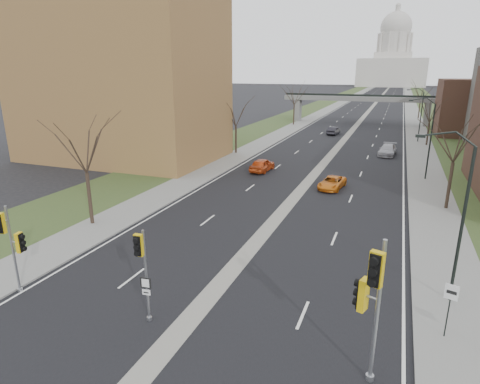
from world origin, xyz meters
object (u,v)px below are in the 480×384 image
Objects in this scene: signal_pole_left at (11,238)px; car_left_near at (262,165)px; car_right_near at (332,183)px; speed_limit_sign at (450,301)px; signal_pole_median at (142,261)px; signal_pole_right at (371,292)px; car_right_mid at (388,150)px; car_left_far at (334,131)px.

car_left_near is at bearing 72.18° from signal_pole_left.
speed_limit_sign is at bearing -61.43° from car_right_near.
signal_pole_right is (9.83, -0.08, 0.62)m from signal_pole_median.
car_right_mid is (9.18, 45.88, -2.47)m from signal_pole_median.
signal_pole_right is 1.33× the size of car_left_far.
signal_pole_median is (7.83, 0.21, 0.04)m from signal_pole_left.
car_left_near is (-4.36, 30.53, -2.46)m from signal_pole_median.
car_right_near is 0.83× the size of car_right_mid.
signal_pole_right reaches higher than car_right_near.
car_left_far is (-13.90, 58.62, -1.16)m from speed_limit_sign.
speed_limit_sign is (13.01, 3.88, -1.35)m from signal_pole_median.
signal_pole_median reaches higher than car_left_far.
speed_limit_sign is (20.85, 4.09, -1.31)m from signal_pole_left.
signal_pole_left is 1.05× the size of signal_pole_median.
car_right_near is (5.43, -36.37, -0.12)m from car_left_far.
signal_pole_median is 46.85m from car_right_mid.
signal_pole_left is 17.68m from signal_pole_right.
signal_pole_right is at bearing -6.95° from signal_pole_median.
car_right_mid is at bearing 58.36° from signal_pole_left.
car_right_near is at bearing 73.66° from signal_pole_median.
car_left_near is 0.86× the size of car_right_mid.
speed_limit_sign reaches higher than car_right_mid.
signal_pole_median is 1.02× the size of car_left_near.
signal_pole_left is 7.84m from signal_pole_median.
signal_pole_left reaches higher than signal_pole_median.
signal_pole_left is 63.13m from car_left_far.
signal_pole_median reaches higher than car_right_near.
car_left_near is (-14.19, 30.61, -3.08)m from signal_pole_right.
car_left_far is 1.01× the size of car_right_near.
car_left_near reaches higher than car_right_near.
signal_pole_right is 1.34× the size of car_right_near.
speed_limit_sign is 31.84m from car_left_near.
signal_pole_right reaches higher than car_right_mid.
signal_pole_right is 46.07m from car_right_mid.
speed_limit_sign is 0.58× the size of car_left_far.
signal_pole_right is 5.44m from speed_limit_sign.
car_right_near is 20.29m from car_right_mid.
signal_pole_right is at bearing -10.97° from signal_pole_left.
signal_pole_median is at bearing -96.42° from car_right_mid.
signal_pole_left is 49.18m from car_right_mid.
car_right_near is at bearing 120.55° from signal_pole_right.
car_left_far is at bearing 118.86° from signal_pole_right.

